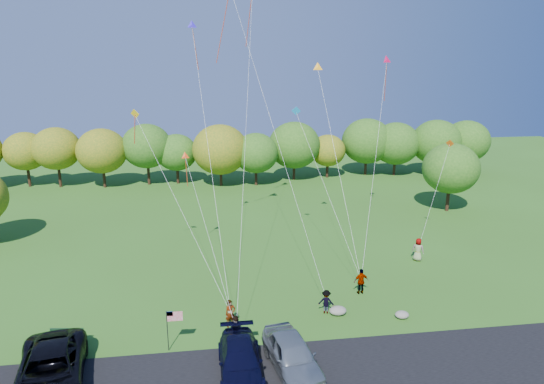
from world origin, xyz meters
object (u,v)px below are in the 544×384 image
at_px(minivan_dark, 50,371).
at_px(flyer_c, 326,302).
at_px(trash_barrel, 75,349).
at_px(minivan_silver, 292,355).
at_px(flyer_d, 361,281).
at_px(flyer_a, 230,314).
at_px(minivan_navy, 240,361).
at_px(park_bench, 68,335).
at_px(flyer_e, 418,250).
at_px(flyer_b, 236,332).

bearing_deg(minivan_dark, flyer_c, 9.96).
bearing_deg(flyer_c, trash_barrel, 28.30).
xyz_separation_m(minivan_silver, flyer_d, (6.37, 8.02, -0.04)).
height_order(flyer_a, flyer_c, flyer_a).
distance_m(flyer_d, trash_barrel, 18.79).
xyz_separation_m(minivan_navy, flyer_d, (9.10, 8.00, 0.08)).
bearing_deg(park_bench, flyer_e, 26.47).
distance_m(minivan_silver, flyer_a, 5.72).
xyz_separation_m(minivan_dark, park_bench, (-0.22, 4.04, -0.45)).
relative_size(minivan_navy, flyer_b, 2.94).
bearing_deg(minivan_dark, trash_barrel, 71.11).
xyz_separation_m(minivan_silver, flyer_e, (12.81, 13.02, -0.02)).
relative_size(flyer_b, flyer_d, 1.00).
height_order(flyer_a, park_bench, flyer_a).
bearing_deg(minivan_navy, flyer_d, 41.45).
relative_size(minivan_silver, flyer_d, 2.88).
relative_size(flyer_a, flyer_b, 0.95).
height_order(minivan_navy, flyer_d, flyer_d).
bearing_deg(park_bench, minivan_silver, -11.72).
xyz_separation_m(flyer_b, flyer_d, (9.12, 5.30, 0.00)).
xyz_separation_m(minivan_dark, flyer_c, (15.44, 5.47, -0.22)).
distance_m(flyer_a, flyer_e, 17.75).
relative_size(minivan_dark, flyer_a, 3.89).
height_order(minivan_silver, flyer_c, minivan_silver).
xyz_separation_m(flyer_a, park_bench, (-9.41, -0.61, -0.32)).
bearing_deg(flyer_d, minivan_dark, 17.10).
xyz_separation_m(minivan_silver, trash_barrel, (-11.72, 2.97, -0.55)).
xyz_separation_m(flyer_e, trash_barrel, (-24.52, -10.05, -0.53)).
height_order(minivan_dark, flyer_a, minivan_dark).
distance_m(minivan_silver, trash_barrel, 12.10).
bearing_deg(minivan_navy, flyer_a, 92.99).
xyz_separation_m(minivan_dark, flyer_a, (9.19, 4.65, -0.13)).
bearing_deg(flyer_a, flyer_b, -100.72).
xyz_separation_m(flyer_d, park_bench, (-18.76, -3.74, -0.36)).
height_order(flyer_b, park_bench, flyer_b).
bearing_deg(minivan_silver, flyer_b, 125.71).
bearing_deg(flyer_c, minivan_silver, 78.13).
bearing_deg(flyer_b, flyer_c, 45.28).
distance_m(flyer_b, trash_barrel, 8.99).
relative_size(minivan_navy, flyer_a, 3.08).
bearing_deg(minivan_navy, flyer_c, 43.58).
bearing_deg(minivan_silver, flyer_d, 42.07).
height_order(minivan_navy, minivan_silver, minivan_silver).
bearing_deg(park_bench, trash_barrel, -55.59).
bearing_deg(flyer_c, flyer_e, -124.57).
height_order(flyer_a, flyer_b, flyer_b).
xyz_separation_m(flyer_a, flyer_c, (6.25, 0.82, -0.09)).
relative_size(flyer_b, flyer_c, 1.16).
xyz_separation_m(minivan_navy, flyer_a, (-0.24, 4.87, 0.03)).
bearing_deg(flyer_d, flyer_a, 12.88).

